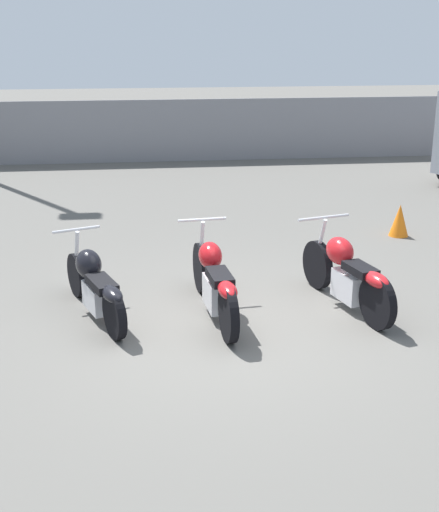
{
  "coord_description": "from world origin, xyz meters",
  "views": [
    {
      "loc": [
        -0.95,
        -7.48,
        3.4
      ],
      "look_at": [
        0.0,
        0.7,
        0.65
      ],
      "focal_mm": 50.0,
      "sensor_mm": 36.0,
      "label": 1
    }
  ],
  "objects_px": {
    "motorcycle_slot_0": "(95,285)",
    "motorcycle_slot_2": "(347,274)",
    "motorcycle_slot_1": "(215,282)",
    "traffic_cone_near": "(399,220)"
  },
  "relations": [
    {
      "from": "motorcycle_slot_1",
      "to": "traffic_cone_near",
      "type": "bearing_deg",
      "value": 35.23
    },
    {
      "from": "motorcycle_slot_2",
      "to": "motorcycle_slot_0",
      "type": "bearing_deg",
      "value": 163.93
    },
    {
      "from": "motorcycle_slot_0",
      "to": "traffic_cone_near",
      "type": "relative_size",
      "value": 3.64
    },
    {
      "from": "motorcycle_slot_1",
      "to": "traffic_cone_near",
      "type": "distance_m",
      "value": 4.47
    },
    {
      "from": "motorcycle_slot_0",
      "to": "motorcycle_slot_2",
      "type": "distance_m",
      "value": 3.05
    },
    {
      "from": "motorcycle_slot_1",
      "to": "traffic_cone_near",
      "type": "relative_size",
      "value": 4.2
    },
    {
      "from": "motorcycle_slot_0",
      "to": "motorcycle_slot_1",
      "type": "distance_m",
      "value": 1.42
    },
    {
      "from": "motorcycle_slot_0",
      "to": "motorcycle_slot_2",
      "type": "bearing_deg",
      "value": -21.75
    },
    {
      "from": "motorcycle_slot_1",
      "to": "traffic_cone_near",
      "type": "xyz_separation_m",
      "value": [
        3.37,
        2.94,
        -0.17
      ]
    },
    {
      "from": "motorcycle_slot_0",
      "to": "traffic_cone_near",
      "type": "xyz_separation_m",
      "value": [
        4.78,
        2.81,
        -0.14
      ]
    }
  ]
}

